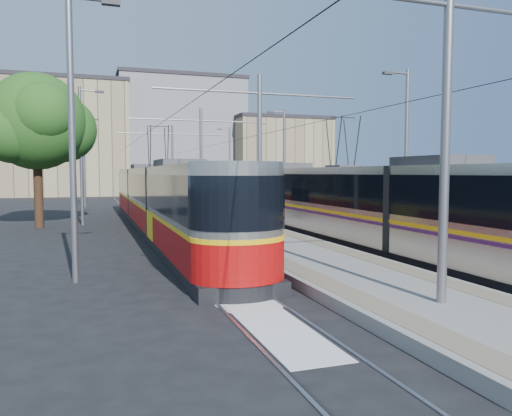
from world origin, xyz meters
name	(u,v)px	position (x,y,z in m)	size (l,w,h in m)	color
ground	(349,279)	(0.00, 0.00, 0.00)	(160.00, 160.00, 0.00)	black
platform	(212,220)	(0.00, 17.00, 0.15)	(4.00, 50.00, 0.30)	gray
tactile_strip_left	(189,219)	(-1.45, 17.00, 0.30)	(0.70, 50.00, 0.01)	gray
tactile_strip_right	(235,217)	(1.45, 17.00, 0.30)	(0.70, 50.00, 0.01)	gray
rails	(212,223)	(0.00, 17.00, 0.02)	(8.71, 70.00, 0.03)	gray
track_arrow	(267,319)	(-3.60, -3.00, 0.01)	(1.20, 5.00, 0.01)	silver
tram_left	(159,198)	(-3.60, 14.02, 1.71)	(2.43, 31.57, 5.50)	black
tram_right	(342,200)	(3.60, 7.16, 1.86)	(2.43, 32.13, 5.50)	black
catenary	(224,146)	(0.00, 14.15, 4.52)	(9.20, 70.00, 7.00)	slate
street_lamps	(198,156)	(0.00, 21.00, 4.18)	(15.18, 38.22, 8.00)	slate
shelter	(217,201)	(-0.18, 14.90, 1.45)	(0.80, 1.10, 2.19)	black
tree	(43,124)	(-9.44, 17.71, 5.78)	(5.88, 5.44, 8.55)	#382314
building_left	(66,139)	(-10.00, 60.00, 7.67)	(16.32, 12.24, 15.31)	#978C66
building_centre	(178,137)	(6.00, 64.00, 8.58)	(18.36, 14.28, 17.14)	gray
building_right	(278,156)	(20.00, 58.00, 5.65)	(14.28, 10.20, 11.29)	#978C66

